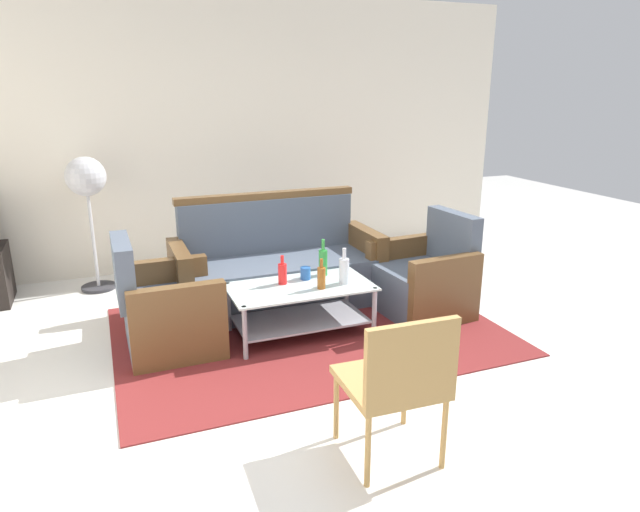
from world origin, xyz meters
name	(u,v)px	position (x,y,z in m)	size (l,w,h in m)	color
ground_plane	(347,388)	(0.00, 0.00, 0.00)	(14.00, 14.00, 0.00)	silver
wall_back	(230,133)	(0.00, 3.06, 1.40)	(6.52, 0.12, 2.80)	silver
rug	(308,331)	(0.08, 0.93, 0.01)	(2.96, 2.11, 0.01)	maroon
couch	(277,270)	(0.03, 1.58, 0.32)	(1.80, 0.74, 0.96)	#4C5666
armchair_left	(167,311)	(-0.99, 1.04, 0.29)	(0.71, 0.77, 0.85)	#4C5666
armchair_right	(424,280)	(1.14, 0.94, 0.29)	(0.74, 0.80, 0.85)	#4C5666
coffee_table	(300,302)	(0.00, 0.89, 0.27)	(1.10, 0.60, 0.40)	silver
bottle_red	(282,273)	(-0.11, 0.98, 0.50)	(0.07, 0.07, 0.23)	red
bottle_clear	(344,270)	(0.33, 0.81, 0.52)	(0.08, 0.08, 0.28)	silver
bottle_green	(323,262)	(0.26, 1.06, 0.52)	(0.07, 0.07, 0.30)	#2D8C38
bottle_brown	(321,277)	(0.13, 0.77, 0.50)	(0.06, 0.06, 0.24)	brown
cup	(305,273)	(0.09, 1.01, 0.46)	(0.08, 0.08, 0.10)	#2659A5
pedestal_fan	(87,185)	(-1.46, 2.60, 1.01)	(0.36, 0.36, 1.27)	#2D2D33
wicker_chair	(398,377)	(-0.07, -0.77, 0.49)	(0.50, 0.50, 0.84)	#AD844C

